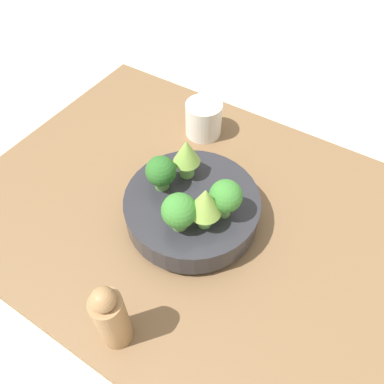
{
  "coord_description": "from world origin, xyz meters",
  "views": [
    {
      "loc": [
        0.19,
        -0.39,
        0.66
      ],
      "look_at": [
        -0.04,
        -0.02,
        0.13
      ],
      "focal_mm": 35.0,
      "sensor_mm": 36.0,
      "label": 1
    }
  ],
  "objects": [
    {
      "name": "ground_plane",
      "position": [
        0.0,
        0.0,
        0.0
      ],
      "size": [
        6.0,
        6.0,
        0.0
      ],
      "primitive_type": "plane",
      "color": "beige"
    },
    {
      "name": "table",
      "position": [
        0.0,
        0.0,
        0.02
      ],
      "size": [
        1.02,
        0.68,
        0.04
      ],
      "color": "brown",
      "rests_on": "ground_plane"
    },
    {
      "name": "bowl",
      "position": [
        -0.04,
        -0.02,
        0.08
      ],
      "size": [
        0.26,
        0.26,
        0.07
      ],
      "color": "#28282D",
      "rests_on": "table"
    },
    {
      "name": "broccoli_floret_right",
      "position": [
        0.03,
        -0.02,
        0.15
      ],
      "size": [
        0.06,
        0.06,
        0.08
      ],
      "color": "#609347",
      "rests_on": "bowl"
    },
    {
      "name": "broccoli_floret_front",
      "position": [
        -0.03,
        -0.09,
        0.15
      ],
      "size": [
        0.06,
        0.06,
        0.08
      ],
      "color": "#6BA34C",
      "rests_on": "bowl"
    },
    {
      "name": "romanesco_piece_near",
      "position": [
        0.01,
        -0.06,
        0.16
      ],
      "size": [
        0.06,
        0.06,
        0.09
      ],
      "color": "#6BA34C",
      "rests_on": "bowl"
    },
    {
      "name": "romanesco_piece_far",
      "position": [
        -0.08,
        0.02,
        0.16
      ],
      "size": [
        0.05,
        0.05,
        0.09
      ],
      "color": "#7AB256",
      "rests_on": "bowl"
    },
    {
      "name": "broccoli_floret_left",
      "position": [
        -0.1,
        -0.03,
        0.15
      ],
      "size": [
        0.06,
        0.06,
        0.07
      ],
      "color": "#609347",
      "rests_on": "bowl"
    },
    {
      "name": "cup",
      "position": [
        -0.15,
        0.21,
        0.08
      ],
      "size": [
        0.09,
        0.09,
        0.08
      ],
      "color": "silver",
      "rests_on": "table"
    },
    {
      "name": "pepper_mill",
      "position": [
        -0.02,
        -0.28,
        0.11
      ],
      "size": [
        0.05,
        0.05,
        0.16
      ],
      "color": "#997047",
      "rests_on": "table"
    }
  ]
}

